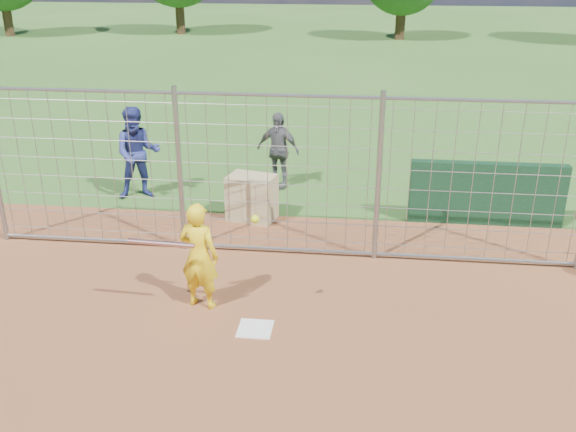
# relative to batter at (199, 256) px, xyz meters

# --- Properties ---
(ground) EXTENTS (100.00, 100.00, 0.00)m
(ground) POSITION_rel_batter_xyz_m (0.81, -0.31, -0.74)
(ground) COLOR #2D591E
(ground) RESTS_ON ground
(home_plate) EXTENTS (0.43, 0.43, 0.02)m
(home_plate) POSITION_rel_batter_xyz_m (0.81, -0.51, -0.73)
(home_plate) COLOR silver
(home_plate) RESTS_ON ground
(dugout_wall) EXTENTS (2.60, 0.20, 1.10)m
(dugout_wall) POSITION_rel_batter_xyz_m (4.21, 3.29, -0.19)
(dugout_wall) COLOR #11381E
(dugout_wall) RESTS_ON ground
(batter) EXTENTS (0.60, 0.46, 1.47)m
(batter) POSITION_rel_batter_xyz_m (0.00, 0.00, 0.00)
(batter) COLOR yellow
(batter) RESTS_ON ground
(bystander_a) EXTENTS (1.02, 0.91, 1.76)m
(bystander_a) POSITION_rel_batter_xyz_m (-2.12, 3.83, 0.14)
(bystander_a) COLOR navy
(bystander_a) RESTS_ON ground
(bystander_b) EXTENTS (0.96, 0.61, 1.52)m
(bystander_b) POSITION_rel_batter_xyz_m (0.41, 4.73, 0.02)
(bystander_b) COLOR #525257
(bystander_b) RESTS_ON ground
(equipment_bin) EXTENTS (0.91, 0.73, 0.80)m
(equipment_bin) POSITION_rel_batter_xyz_m (0.18, 3.02, -0.34)
(equipment_bin) COLOR tan
(equipment_bin) RESTS_ON ground
(equipment_in_play) EXTENTS (1.68, 0.14, 0.48)m
(equipment_in_play) POSITION_rel_batter_xyz_m (-0.10, -0.33, 0.41)
(equipment_in_play) COLOR silver
(equipment_in_play) RESTS_ON ground
(backstop_fence) EXTENTS (9.08, 0.08, 2.60)m
(backstop_fence) POSITION_rel_batter_xyz_m (0.81, 1.69, 0.52)
(backstop_fence) COLOR gray
(backstop_fence) RESTS_ON ground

